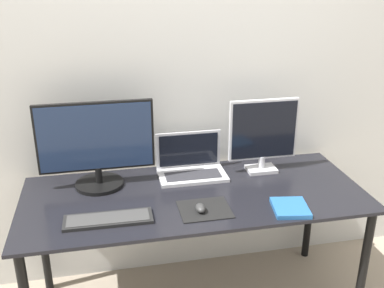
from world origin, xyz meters
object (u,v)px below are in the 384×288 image
(laptop, at_px, (191,164))
(book, at_px, (290,208))
(monitor_left, at_px, (96,145))
(monitor_right, at_px, (263,134))
(keyboard, at_px, (108,219))
(mouse, at_px, (200,208))

(laptop, xyz_separation_m, book, (0.39, -0.49, -0.05))
(laptop, height_order, book, laptop)
(monitor_left, relative_size, laptop, 1.61)
(monitor_right, xyz_separation_m, keyboard, (-0.88, -0.38, -0.22))
(monitor_right, height_order, keyboard, monitor_right)
(monitor_left, xyz_separation_m, book, (0.90, -0.45, -0.22))
(monitor_left, distance_m, laptop, 0.54)
(mouse, bearing_deg, book, -8.53)
(keyboard, distance_m, book, 0.87)
(monitor_right, relative_size, laptop, 1.13)
(mouse, relative_size, book, 0.35)
(book, bearing_deg, mouse, 171.47)
(monitor_right, xyz_separation_m, mouse, (-0.44, -0.39, -0.20))
(laptop, relative_size, keyboard, 0.91)
(monitor_left, height_order, laptop, monitor_left)
(book, bearing_deg, monitor_left, 153.30)
(monitor_right, height_order, book, monitor_right)
(monitor_left, distance_m, keyboard, 0.44)
(monitor_right, bearing_deg, mouse, -138.91)
(monitor_right, xyz_separation_m, laptop, (-0.40, 0.04, -0.17))
(monitor_left, xyz_separation_m, mouse, (0.47, -0.39, -0.21))
(monitor_right, xyz_separation_m, book, (-0.01, -0.45, -0.22))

